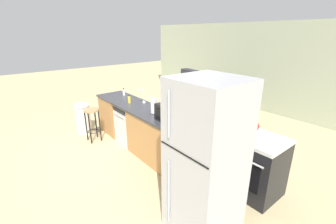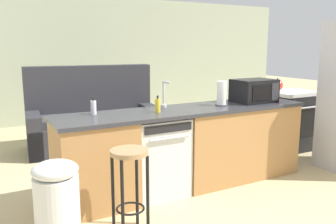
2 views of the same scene
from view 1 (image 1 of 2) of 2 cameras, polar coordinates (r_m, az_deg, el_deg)
ground_plane at (r=4.96m, az=-7.34°, el=-8.24°), size 24.00×24.00×0.00m
wall_back at (r=7.39m, az=22.92°, el=10.27°), size 10.00×0.06×2.60m
kitchen_counter at (r=4.59m, az=-5.98°, el=-4.72°), size 2.94×0.66×0.90m
dishwasher at (r=4.98m, az=-9.08°, el=-2.87°), size 0.58×0.61×0.84m
stove_range at (r=3.64m, az=21.02°, el=-12.42°), size 0.76×0.68×0.90m
refrigerator at (r=2.60m, az=9.50°, el=-12.25°), size 0.72×0.73×1.88m
microwave at (r=3.71m, az=0.96°, el=-0.28°), size 0.50×0.37×0.28m
sink_faucet at (r=4.70m, az=-6.33°, el=3.79°), size 0.07×0.18×0.30m
paper_towel_roll at (r=4.08m, az=-3.64°, el=1.52°), size 0.14×0.14×0.28m
soap_bottle at (r=4.77m, az=-9.80°, el=3.12°), size 0.06×0.06×0.18m
dish_soap_bottle at (r=5.40m, az=-11.14°, el=4.95°), size 0.06×0.06×0.18m
kettle at (r=3.58m, az=20.87°, el=-3.35°), size 0.21×0.17×0.19m
bar_stool at (r=5.17m, az=-18.72°, el=-1.46°), size 0.32×0.32×0.74m
trash_bin at (r=5.76m, az=-20.75°, el=-1.23°), size 0.35×0.35×0.74m
couch at (r=6.27m, az=7.82°, el=1.69°), size 2.08×1.10×1.27m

